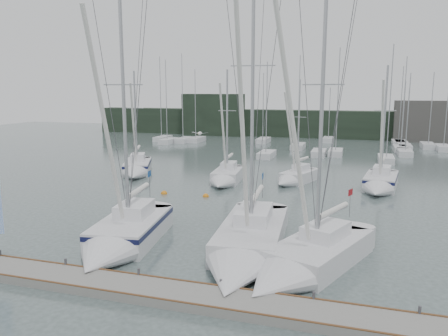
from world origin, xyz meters
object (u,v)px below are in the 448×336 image
object	(u,v)px
sailboat_near_right	(301,264)
sailboat_mid_d	(379,184)
buoy_a	(206,197)
sailboat_near_center	(245,250)
sailboat_mid_a	(136,169)
buoy_c	(164,194)
sailboat_mid_b	(225,178)
sailboat_mid_c	(293,178)
sailboat_near_left	(120,239)

from	to	relation	value
sailboat_near_right	sailboat_mid_d	size ratio (longest dim) A/B	1.31
sailboat_near_right	buoy_a	xyz separation A→B (m)	(-9.69, 13.47, -0.59)
sailboat_near_center	buoy_a	distance (m)	14.26
sailboat_near_center	sailboat_mid_d	distance (m)	20.48
sailboat_near_center	sailboat_mid_a	xyz separation A→B (m)	(-16.81, 19.35, 0.03)
sailboat_near_right	buoy_c	xyz separation A→B (m)	(-13.47, 13.35, -0.59)
sailboat_mid_b	buoy_a	size ratio (longest dim) A/B	21.64
sailboat_mid_d	sailboat_near_center	bearing A→B (deg)	-103.81
sailboat_mid_a	sailboat_mid_d	world-z (taller)	sailboat_mid_d
sailboat_mid_c	buoy_a	xyz separation A→B (m)	(-6.25, -7.26, -0.52)
sailboat_near_center	sailboat_mid_d	size ratio (longest dim) A/B	1.46
sailboat_near_right	buoy_a	distance (m)	16.61
sailboat_near_left	buoy_a	bearing A→B (deg)	80.06
sailboat_near_right	sailboat_mid_d	bearing A→B (deg)	99.62
sailboat_mid_b	sailboat_mid_c	world-z (taller)	sailboat_mid_b
sailboat_near_center	buoy_a	bearing A→B (deg)	112.95
sailboat_near_left	buoy_c	bearing A→B (deg)	96.38
sailboat_near_right	sailboat_mid_c	distance (m)	21.02
sailboat_near_left	sailboat_mid_b	bearing A→B (deg)	80.26
sailboat_mid_b	buoy_a	distance (m)	5.23
sailboat_near_right	buoy_a	bearing A→B (deg)	147.44
sailboat_near_center	sailboat_mid_a	bearing A→B (deg)	126.09
sailboat_mid_c	sailboat_mid_d	bearing A→B (deg)	14.09
sailboat_near_right	buoy_c	size ratio (longest dim) A/B	28.13
sailboat_near_right	sailboat_mid_c	xyz separation A→B (m)	(-3.44, 20.73, -0.07)
buoy_a	buoy_c	world-z (taller)	buoy_c
sailboat_near_right	sailboat_mid_c	bearing A→B (deg)	121.15
sailboat_mid_a	buoy_c	distance (m)	9.40
sailboat_near_right	sailboat_mid_a	distance (m)	28.34
sailboat_mid_c	buoy_c	distance (m)	12.46
buoy_a	sailboat_near_left	bearing A→B (deg)	-91.66
sailboat_near_right	sailboat_mid_a	bearing A→B (deg)	156.18
sailboat_near_left	sailboat_mid_b	world-z (taller)	sailboat_near_left
sailboat_mid_a	sailboat_mid_d	bearing A→B (deg)	-23.29
sailboat_mid_a	sailboat_mid_d	size ratio (longest dim) A/B	0.98
sailboat_near_right	sailboat_mid_c	size ratio (longest dim) A/B	1.47
sailboat_near_right	sailboat_mid_b	distance (m)	21.00
sailboat_near_center	sailboat_near_right	distance (m)	3.16
sailboat_mid_c	sailboat_mid_d	distance (m)	7.77
sailboat_near_right	sailboat_mid_a	xyz separation A→B (m)	(-19.85, 20.23, 0.04)
sailboat_mid_a	sailboat_mid_c	size ratio (longest dim) A/B	1.11
buoy_a	sailboat_mid_b	bearing A→B (deg)	89.03
sailboat_near_center	sailboat_mid_c	world-z (taller)	sailboat_near_center
sailboat_near_left	buoy_c	distance (m)	13.45
sailboat_near_center	buoy_c	xyz separation A→B (m)	(-10.43, 12.47, -0.60)
sailboat_near_center	sailboat_near_right	size ratio (longest dim) A/B	1.12
sailboat_near_right	sailboat_near_center	bearing A→B (deg)	-174.45
sailboat_near_center	buoy_a	world-z (taller)	sailboat_near_center
sailboat_near_right	buoy_a	world-z (taller)	sailboat_near_right
sailboat_mid_c	buoy_c	size ratio (longest dim) A/B	19.07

